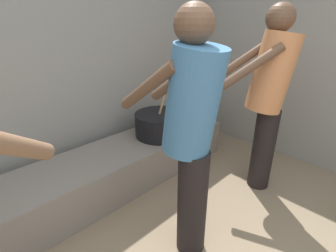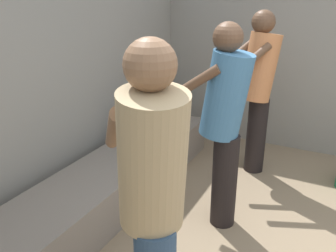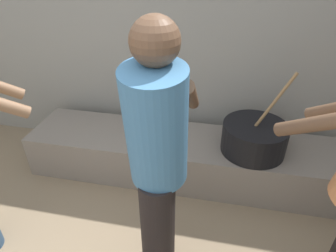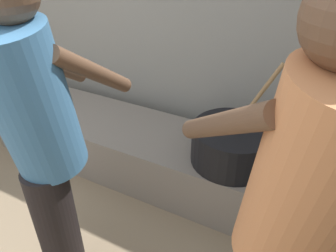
{
  "view_description": "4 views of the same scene",
  "coord_description": "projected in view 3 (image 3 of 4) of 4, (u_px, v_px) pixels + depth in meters",
  "views": [
    {
      "loc": [
        -0.46,
        0.09,
        1.52
      ],
      "look_at": [
        0.76,
        1.32,
        0.77
      ],
      "focal_mm": 26.49,
      "sensor_mm": 36.0,
      "label": 1
    },
    {
      "loc": [
        -1.79,
        0.2,
        1.79
      ],
      "look_at": [
        0.28,
        1.26,
        0.9
      ],
      "focal_mm": 37.42,
      "sensor_mm": 36.0,
      "label": 2
    },
    {
      "loc": [
        0.88,
        -0.18,
        1.83
      ],
      "look_at": [
        0.59,
        1.24,
        0.93
      ],
      "focal_mm": 31.17,
      "sensor_mm": 36.0,
      "label": 3
    },
    {
      "loc": [
        1.58,
        0.2,
        1.7
      ],
      "look_at": [
        0.95,
        1.4,
        0.84
      ],
      "focal_mm": 35.09,
      "sensor_mm": 36.0,
      "label": 4
    }
  ],
  "objects": [
    {
      "name": "hearth_ledge",
      "position": [
        180.0,
        156.0,
        2.65
      ],
      "size": [
        2.7,
        0.6,
        0.39
      ],
      "primitive_type": "cube",
      "color": "slate",
      "rests_on": "ground_plane"
    },
    {
      "name": "cook_in_blue_shirt",
      "position": [
        157.0,
        157.0,
        1.47
      ],
      "size": [
        0.36,
        0.68,
        1.61
      ],
      "color": "black",
      "rests_on": "ground_plane"
    },
    {
      "name": "cooking_pot_main",
      "position": [
        254.0,
        138.0,
        2.34
      ],
      "size": [
        0.51,
        0.51,
        0.7
      ],
      "color": "black",
      "rests_on": "hearth_ledge"
    },
    {
      "name": "block_enclosure_rear",
      "position": [
        133.0,
        52.0,
        2.77
      ],
      "size": [
        5.22,
        0.2,
        1.92
      ],
      "primitive_type": "cube",
      "color": "gray",
      "rests_on": "ground_plane"
    }
  ]
}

